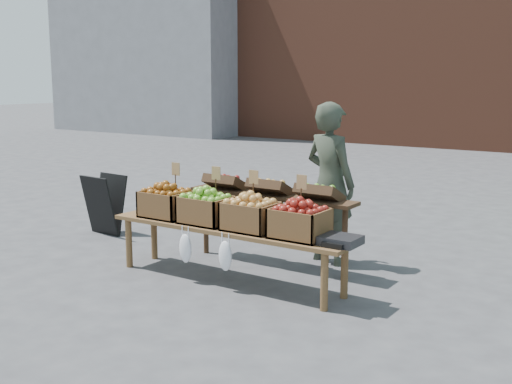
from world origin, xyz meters
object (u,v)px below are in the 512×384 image
Objects in this scene: crate_russet_pears at (206,210)px; crate_red_apples at (251,216)px; back_table at (270,219)px; display_bench at (228,254)px; vendor at (330,183)px; crate_green_apples at (300,223)px; weighing_scale at (341,240)px; chalkboard_sign at (105,204)px; crate_golden_apples at (166,204)px.

crate_red_apples is at bearing 0.00° from crate_russet_pears.
back_table is 0.78× the size of display_bench.
vendor is 3.58× the size of crate_green_apples.
back_table reaches higher than weighing_scale.
chalkboard_sign is 1.88m from crate_golden_apples.
back_table reaches higher than crate_golden_apples.
crate_red_apples is at bearing 0.00° from crate_golden_apples.
chalkboard_sign is at bearing 24.12° from vendor.
crate_russet_pears is at bearing 180.00° from crate_red_apples.
crate_green_apples is at bearing 0.00° from crate_golden_apples.
chalkboard_sign is at bearing 157.67° from crate_golden_apples.
back_table reaches higher than crate_green_apples.
back_table is 0.78m from crate_red_apples.
display_bench is 5.40× the size of crate_golden_apples.
crate_green_apples is at bearing 180.00° from weighing_scale.
crate_russet_pears is at bearing 0.00° from crate_golden_apples.
display_bench is (2.54, -0.71, -0.12)m from chalkboard_sign.
display_bench is at bearing -11.40° from chalkboard_sign.
back_table is (-0.47, -0.48, -0.38)m from vendor.
vendor reaches higher than weighing_scale.
vendor is 1.44m from display_bench.
crate_golden_apples reaches higher than chalkboard_sign.
chalkboard_sign is at bearing 164.49° from display_bench.
back_table reaches higher than crate_russet_pears.
crate_russet_pears is (-0.32, -0.72, 0.19)m from back_table.
crate_russet_pears reaches higher than weighing_scale.
crate_green_apples reaches higher than display_bench.
display_bench is 5.40× the size of crate_green_apples.
display_bench is 5.40× the size of crate_russet_pears.
crate_red_apples reaches higher than weighing_scale.
back_table is at bearing 66.24° from crate_russet_pears.
vendor reaches higher than display_bench.
vendor is at bearing 13.33° from chalkboard_sign.
back_table is 0.76m from display_bench.
vendor is 2.24× the size of chalkboard_sign.
display_bench is (-0.04, -0.72, -0.24)m from back_table.
chalkboard_sign is at bearing 168.17° from crate_green_apples.
weighing_scale is at bearing 0.00° from display_bench.
crate_russet_pears is 1.53m from weighing_scale.
crate_golden_apples is at bearing 180.00° from crate_red_apples.
weighing_scale is (1.25, 0.00, 0.33)m from display_bench.
crate_green_apples is (0.78, -0.72, 0.19)m from back_table.
back_table is 6.18× the size of weighing_scale.
vendor reaches higher than crate_green_apples.
weighing_scale is (1.52, 0.00, -0.10)m from crate_russet_pears.
crate_red_apples is at bearing 180.00° from weighing_scale.
chalkboard_sign is at bearing 169.46° from weighing_scale.
chalkboard_sign is 0.38× the size of back_table.
vendor is at bearing 78.81° from crate_red_apples.
chalkboard_sign is 2.35× the size of weighing_scale.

